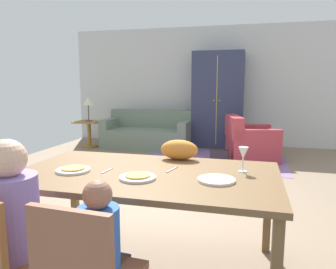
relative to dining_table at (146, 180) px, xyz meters
name	(u,v)px	position (x,y,z in m)	size (l,w,h in m)	color
ground_plane	(176,186)	(-0.24, 2.03, -0.71)	(6.63, 6.62, 0.02)	#846E58
back_wall	(209,86)	(-0.24, 5.39, 0.65)	(6.63, 0.10, 2.70)	silver
dining_table	(146,180)	(0.00, 0.00, 0.00)	(1.91, 1.09, 0.76)	brown
plate_near_man	(73,170)	(-0.52, -0.12, 0.07)	(0.25, 0.25, 0.02)	silver
pizza_near_man	(73,168)	(-0.52, -0.12, 0.09)	(0.17, 0.17, 0.01)	#E4A14C
plate_near_child	(138,178)	(0.00, -0.18, 0.07)	(0.25, 0.25, 0.02)	silver
pizza_near_child	(138,175)	(0.00, -0.18, 0.09)	(0.17, 0.17, 0.01)	gold
plate_near_woman	(216,180)	(0.52, -0.10, 0.07)	(0.25, 0.25, 0.02)	silver
wine_glass	(243,154)	(0.69, 0.18, 0.19)	(0.07, 0.07, 0.19)	silver
fork	(107,171)	(-0.29, -0.05, 0.06)	(0.02, 0.15, 0.01)	silver
knife	(172,170)	(0.17, 0.10, 0.06)	(0.01, 0.17, 0.01)	silver
person_man	(19,242)	(-0.52, -0.73, -0.18)	(0.31, 0.41, 1.11)	#3F3D54
person_child	(103,268)	(0.00, -0.74, -0.27)	(0.22, 0.29, 0.92)	#3C3A45
cat	(179,150)	(0.15, 0.45, 0.15)	(0.32, 0.16, 0.17)	orange
area_rug	(214,160)	(0.09, 3.69, -0.69)	(2.60, 1.80, 0.01)	#83669F
couch	(148,134)	(-1.48, 4.55, -0.40)	(1.91, 0.86, 0.82)	slate
armchair	(249,143)	(0.72, 3.88, -0.38)	(1.04, 1.03, 0.82)	#A8373F
armoire	(218,100)	(0.02, 5.00, 0.35)	(1.10, 0.59, 2.10)	#2E3352
side_table	(89,130)	(-2.77, 4.29, -0.32)	(0.56, 0.56, 0.58)	olive
table_lamp	(88,102)	(-2.77, 4.29, 0.31)	(0.26, 0.26, 0.54)	brown
handbag	(219,157)	(0.22, 3.39, -0.57)	(0.32, 0.16, 0.26)	#292126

